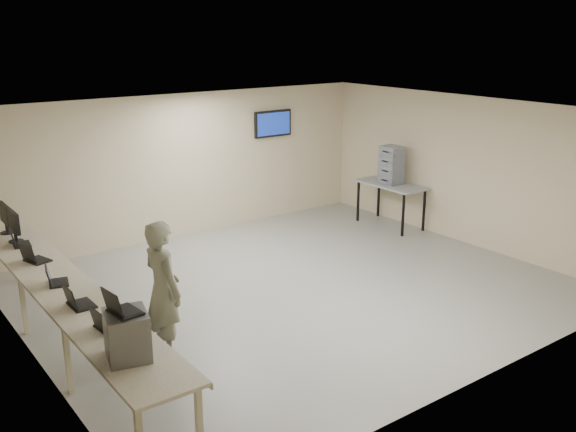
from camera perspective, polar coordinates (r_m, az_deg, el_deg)
room at (r=9.91m, az=0.65°, el=1.29°), size 8.01×7.01×2.81m
workbench at (r=8.49m, az=-19.15°, el=-6.51°), size 0.76×6.00×0.90m
equipment_box at (r=6.52m, az=-14.12°, el=-10.23°), size 0.49×0.54×0.47m
laptop_on_box at (r=6.37m, az=-14.74°, el=-7.89°), size 0.31×0.36×0.26m
laptop_0 at (r=7.19m, az=-15.97°, el=-9.22°), size 0.30×0.35×0.26m
laptop_1 at (r=7.84m, az=-18.28°, el=-7.21°), size 0.30×0.36×0.28m
laptop_2 at (r=8.59m, az=-20.06°, el=-5.33°), size 0.34×0.37×0.25m
laptop_3 at (r=9.49m, az=-21.71°, el=-3.42°), size 0.37×0.40×0.27m
laptop_4 at (r=10.26m, az=-22.88°, el=-2.11°), size 0.31×0.35×0.25m
monitor_near at (r=10.41m, az=-23.17°, el=-0.60°), size 0.22×0.48×0.48m
monitor_far at (r=10.89m, az=-23.83°, el=0.04°), size 0.21×0.48×0.48m
soldier at (r=8.08m, az=-11.04°, el=-6.51°), size 0.47×0.68×1.79m
side_table at (r=13.39m, az=9.15°, el=2.56°), size 0.70×1.51×0.90m
storage_bins at (r=13.28m, az=9.18°, el=4.50°), size 0.37×0.41×0.78m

